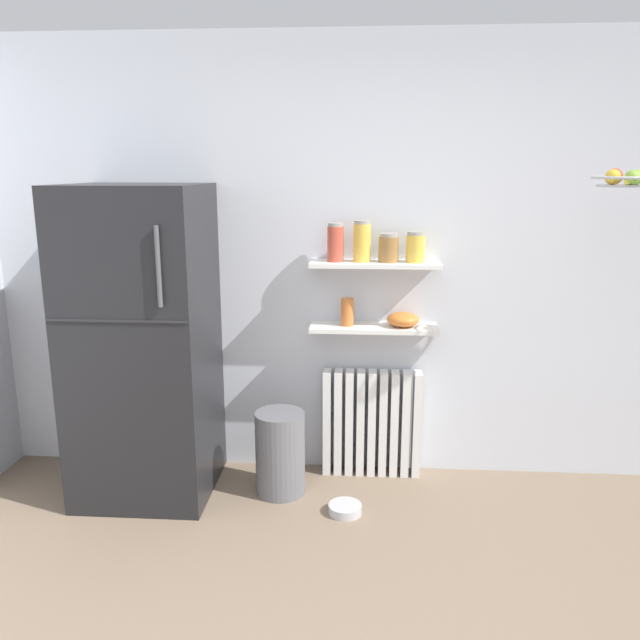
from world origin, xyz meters
TOP-DOWN VIEW (x-y plane):
  - ground_plane at (0.00, 0.50)m, footprint 7.04×7.04m
  - back_wall at (0.00, 2.05)m, footprint 7.04×0.10m
  - refrigerator at (-1.21, 1.65)m, footprint 0.74×0.74m
  - radiator at (0.09, 1.92)m, footprint 0.59×0.12m
  - wall_shelf_lower at (0.09, 1.89)m, footprint 0.75×0.22m
  - wall_shelf_upper at (0.09, 1.89)m, footprint 0.75×0.22m
  - storage_jar_0 at (-0.14, 1.89)m, footprint 0.09×0.09m
  - storage_jar_1 at (0.01, 1.89)m, footprint 0.10×0.10m
  - storage_jar_2 at (0.16, 1.89)m, footprint 0.11×0.11m
  - storage_jar_3 at (0.32, 1.89)m, footprint 0.11×0.11m
  - vase at (-0.07, 1.89)m, footprint 0.08×0.08m
  - shelf_bowl at (0.26, 1.89)m, footprint 0.19×0.19m
  - trash_bin at (-0.44, 1.64)m, footprint 0.29×0.29m
  - pet_food_bowl at (-0.06, 1.43)m, footprint 0.18×0.18m
  - hanging_fruit_basket at (1.29, 1.55)m, footprint 0.29×0.29m

SIDE VIEW (x-z plane):
  - ground_plane at x=0.00m, z-range 0.00..0.00m
  - pet_food_bowl at x=-0.06m, z-range 0.00..0.05m
  - trash_bin at x=-0.44m, z-range 0.00..0.49m
  - radiator at x=0.09m, z-range 0.00..0.66m
  - refrigerator at x=-1.21m, z-range 0.00..1.77m
  - wall_shelf_lower at x=0.09m, z-range 0.93..0.95m
  - shelf_bowl at x=0.26m, z-range 0.95..1.03m
  - vase at x=-0.07m, z-range 0.95..1.11m
  - back_wall at x=0.00m, z-range 0.00..2.60m
  - wall_shelf_upper at x=0.09m, z-range 1.30..1.33m
  - storage_jar_2 at x=0.16m, z-range 1.33..1.49m
  - storage_jar_3 at x=0.32m, z-range 1.33..1.50m
  - storage_jar_0 at x=-0.14m, z-range 1.33..1.55m
  - storage_jar_1 at x=0.01m, z-range 1.33..1.56m
  - hanging_fruit_basket at x=1.29m, z-range 1.75..1.84m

